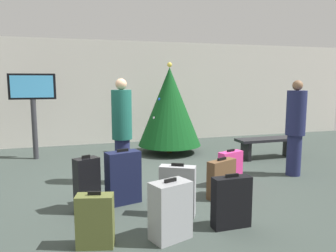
{
  "coord_description": "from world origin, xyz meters",
  "views": [
    {
      "loc": [
        -1.26,
        -5.53,
        1.83
      ],
      "look_at": [
        0.7,
        0.8,
        0.9
      ],
      "focal_mm": 35.37,
      "sensor_mm": 36.0,
      "label": 1
    }
  ],
  "objects_px": {
    "holiday_tree": "(170,107)",
    "suitcase_6": "(231,202)",
    "waiting_bench": "(268,143)",
    "suitcase_3": "(170,211)",
    "traveller_0": "(122,129)",
    "traveller_1": "(295,126)",
    "suitcase_7": "(123,177)",
    "suitcase_1": "(177,191)",
    "suitcase_4": "(87,184)",
    "flight_info_kiosk": "(33,98)",
    "suitcase_2": "(230,168)",
    "suitcase_0": "(95,221)",
    "suitcase_5": "(221,179)"
  },
  "relations": [
    {
      "from": "suitcase_1",
      "to": "suitcase_3",
      "type": "distance_m",
      "value": 0.67
    },
    {
      "from": "holiday_tree",
      "to": "suitcase_6",
      "type": "relative_size",
      "value": 3.28
    },
    {
      "from": "suitcase_4",
      "to": "flight_info_kiosk",
      "type": "bearing_deg",
      "value": 105.09
    },
    {
      "from": "waiting_bench",
      "to": "traveller_0",
      "type": "bearing_deg",
      "value": -166.31
    },
    {
      "from": "holiday_tree",
      "to": "flight_info_kiosk",
      "type": "height_order",
      "value": "holiday_tree"
    },
    {
      "from": "flight_info_kiosk",
      "to": "traveller_0",
      "type": "bearing_deg",
      "value": -56.06
    },
    {
      "from": "flight_info_kiosk",
      "to": "suitcase_4",
      "type": "xyz_separation_m",
      "value": [
        0.95,
        -3.52,
        -1.03
      ]
    },
    {
      "from": "suitcase_7",
      "to": "suitcase_5",
      "type": "bearing_deg",
      "value": -7.8
    },
    {
      "from": "holiday_tree",
      "to": "traveller_1",
      "type": "distance_m",
      "value": 3.11
    },
    {
      "from": "suitcase_6",
      "to": "suitcase_7",
      "type": "relative_size",
      "value": 0.83
    },
    {
      "from": "waiting_bench",
      "to": "suitcase_4",
      "type": "bearing_deg",
      "value": -155.18
    },
    {
      "from": "suitcase_4",
      "to": "suitcase_5",
      "type": "xyz_separation_m",
      "value": [
        2.04,
        -0.07,
        -0.08
      ]
    },
    {
      "from": "traveller_0",
      "to": "suitcase_2",
      "type": "xyz_separation_m",
      "value": [
        1.78,
        -0.66,
        -0.68
      ]
    },
    {
      "from": "holiday_tree",
      "to": "suitcase_1",
      "type": "height_order",
      "value": "holiday_tree"
    },
    {
      "from": "waiting_bench",
      "to": "holiday_tree",
      "type": "bearing_deg",
      "value": 147.85
    },
    {
      "from": "waiting_bench",
      "to": "suitcase_6",
      "type": "height_order",
      "value": "suitcase_6"
    },
    {
      "from": "traveller_0",
      "to": "suitcase_7",
      "type": "xyz_separation_m",
      "value": [
        -0.15,
        -0.96,
        -0.59
      ]
    },
    {
      "from": "waiting_bench",
      "to": "suitcase_7",
      "type": "bearing_deg",
      "value": -153.83
    },
    {
      "from": "suitcase_5",
      "to": "suitcase_3",
      "type": "bearing_deg",
      "value": -137.65
    },
    {
      "from": "suitcase_4",
      "to": "suitcase_6",
      "type": "relative_size",
      "value": 1.16
    },
    {
      "from": "suitcase_2",
      "to": "suitcase_6",
      "type": "bearing_deg",
      "value": -117.43
    },
    {
      "from": "flight_info_kiosk",
      "to": "traveller_1",
      "type": "distance_m",
      "value": 5.68
    },
    {
      "from": "suitcase_4",
      "to": "suitcase_7",
      "type": "xyz_separation_m",
      "value": [
        0.53,
        0.14,
        0.01
      ]
    },
    {
      "from": "suitcase_6",
      "to": "suitcase_7",
      "type": "distance_m",
      "value": 1.67
    },
    {
      "from": "traveller_1",
      "to": "holiday_tree",
      "type": "bearing_deg",
      "value": 122.92
    },
    {
      "from": "suitcase_5",
      "to": "suitcase_6",
      "type": "height_order",
      "value": "suitcase_6"
    },
    {
      "from": "traveller_0",
      "to": "suitcase_1",
      "type": "height_order",
      "value": "traveller_0"
    },
    {
      "from": "suitcase_1",
      "to": "suitcase_3",
      "type": "relative_size",
      "value": 1.01
    },
    {
      "from": "traveller_1",
      "to": "suitcase_2",
      "type": "xyz_separation_m",
      "value": [
        -1.45,
        -0.19,
        -0.66
      ]
    },
    {
      "from": "flight_info_kiosk",
      "to": "traveller_0",
      "type": "height_order",
      "value": "flight_info_kiosk"
    },
    {
      "from": "traveller_0",
      "to": "suitcase_3",
      "type": "relative_size",
      "value": 2.57
    },
    {
      "from": "suitcase_1",
      "to": "suitcase_7",
      "type": "relative_size",
      "value": 0.88
    },
    {
      "from": "holiday_tree",
      "to": "suitcase_1",
      "type": "xyz_separation_m",
      "value": [
        -1.07,
        -3.76,
        -0.82
      ]
    },
    {
      "from": "suitcase_3",
      "to": "traveller_0",
      "type": "bearing_deg",
      "value": 94.57
    },
    {
      "from": "waiting_bench",
      "to": "suitcase_3",
      "type": "height_order",
      "value": "suitcase_3"
    },
    {
      "from": "suitcase_6",
      "to": "suitcase_7",
      "type": "height_order",
      "value": "suitcase_7"
    },
    {
      "from": "holiday_tree",
      "to": "traveller_0",
      "type": "xyz_separation_m",
      "value": [
        -1.54,
        -2.13,
        -0.19
      ]
    },
    {
      "from": "suitcase_2",
      "to": "suitcase_4",
      "type": "distance_m",
      "value": 2.5
    },
    {
      "from": "suitcase_4",
      "to": "suitcase_1",
      "type": "bearing_deg",
      "value": -24.79
    },
    {
      "from": "holiday_tree",
      "to": "waiting_bench",
      "type": "bearing_deg",
      "value": -32.15
    },
    {
      "from": "suitcase_4",
      "to": "suitcase_7",
      "type": "relative_size",
      "value": 0.97
    },
    {
      "from": "suitcase_0",
      "to": "suitcase_4",
      "type": "height_order",
      "value": "suitcase_4"
    },
    {
      "from": "traveller_0",
      "to": "traveller_1",
      "type": "relative_size",
      "value": 1.02
    },
    {
      "from": "suitcase_1",
      "to": "traveller_0",
      "type": "bearing_deg",
      "value": 106.17
    },
    {
      "from": "waiting_bench",
      "to": "suitcase_1",
      "type": "relative_size",
      "value": 2.12
    },
    {
      "from": "flight_info_kiosk",
      "to": "suitcase_0",
      "type": "bearing_deg",
      "value": -78.1
    },
    {
      "from": "flight_info_kiosk",
      "to": "suitcase_3",
      "type": "height_order",
      "value": "flight_info_kiosk"
    },
    {
      "from": "waiting_bench",
      "to": "suitcase_4",
      "type": "height_order",
      "value": "suitcase_4"
    },
    {
      "from": "suitcase_4",
      "to": "suitcase_6",
      "type": "xyz_separation_m",
      "value": [
        1.68,
        -1.07,
        -0.06
      ]
    },
    {
      "from": "holiday_tree",
      "to": "suitcase_3",
      "type": "height_order",
      "value": "holiday_tree"
    }
  ]
}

